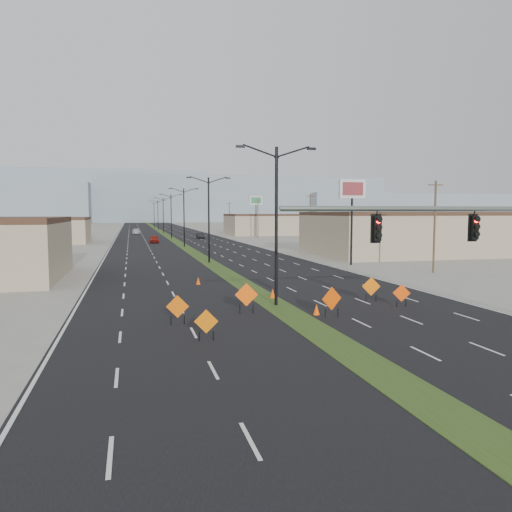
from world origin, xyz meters
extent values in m
plane|color=gray|center=(0.00, 0.00, 0.00)|extent=(600.00, 600.00, 0.00)
cube|color=black|center=(0.00, 100.00, 0.00)|extent=(25.00, 400.00, 0.02)
cube|color=#283F16|center=(0.00, 100.00, 0.00)|extent=(2.00, 400.00, 0.04)
cube|color=tan|center=(-32.00, 85.00, 2.25)|extent=(30.00, 14.00, 4.50)
cube|color=tan|center=(34.00, 45.00, 2.75)|extent=(36.00, 18.00, 5.50)
cube|color=tan|center=(38.00, 110.00, 2.50)|extent=(44.00, 16.00, 5.00)
cube|color=#8194A0|center=(40.00, 300.00, 14.00)|extent=(220.00, 50.00, 28.00)
cube|color=#8194A0|center=(180.00, 290.00, 9.00)|extent=(160.00, 50.00, 18.00)
cube|color=#8194A0|center=(-30.00, 320.00, 16.00)|extent=(140.00, 50.00, 32.00)
cylinder|color=slate|center=(5.20, 2.00, 6.10)|extent=(16.00, 0.24, 0.24)
cube|color=black|center=(1.70, 2.00, 5.22)|extent=(0.50, 0.28, 1.30)
sphere|color=#FF0C05|center=(1.70, 1.84, 5.57)|extent=(0.22, 0.22, 0.22)
cube|color=black|center=(6.70, 2.00, 5.22)|extent=(0.50, 0.28, 1.30)
sphere|color=#FF0C05|center=(6.70, 1.84, 5.57)|extent=(0.22, 0.22, 0.22)
cylinder|color=black|center=(0.00, 12.00, 5.00)|extent=(0.20, 0.20, 10.00)
cube|color=black|center=(-2.30, 12.00, 9.95)|extent=(0.55, 0.24, 0.14)
cube|color=black|center=(2.30, 12.00, 9.95)|extent=(0.55, 0.24, 0.14)
cylinder|color=black|center=(0.00, 40.00, 5.00)|extent=(0.20, 0.20, 10.00)
cube|color=black|center=(-2.30, 40.00, 9.95)|extent=(0.55, 0.24, 0.14)
cube|color=black|center=(2.30, 40.00, 9.95)|extent=(0.55, 0.24, 0.14)
cylinder|color=black|center=(0.00, 68.00, 5.00)|extent=(0.20, 0.20, 10.00)
cube|color=black|center=(-2.30, 68.00, 9.95)|extent=(0.55, 0.24, 0.14)
cube|color=black|center=(2.30, 68.00, 9.95)|extent=(0.55, 0.24, 0.14)
cylinder|color=black|center=(0.00, 96.00, 5.00)|extent=(0.20, 0.20, 10.00)
cube|color=black|center=(-2.30, 96.00, 9.95)|extent=(0.55, 0.24, 0.14)
cube|color=black|center=(2.30, 96.00, 9.95)|extent=(0.55, 0.24, 0.14)
cylinder|color=black|center=(0.00, 124.00, 5.00)|extent=(0.20, 0.20, 10.00)
cube|color=black|center=(-2.30, 124.00, 9.95)|extent=(0.55, 0.24, 0.14)
cube|color=black|center=(2.30, 124.00, 9.95)|extent=(0.55, 0.24, 0.14)
cylinder|color=black|center=(0.00, 152.00, 5.00)|extent=(0.20, 0.20, 10.00)
cube|color=black|center=(-2.30, 152.00, 9.95)|extent=(0.55, 0.24, 0.14)
cube|color=black|center=(2.30, 152.00, 9.95)|extent=(0.55, 0.24, 0.14)
cylinder|color=black|center=(0.00, 180.00, 5.00)|extent=(0.20, 0.20, 10.00)
cube|color=black|center=(-2.30, 180.00, 9.95)|extent=(0.55, 0.24, 0.14)
cube|color=black|center=(2.30, 180.00, 9.95)|extent=(0.55, 0.24, 0.14)
cylinder|color=#4C3823|center=(20.00, 25.00, 4.50)|extent=(0.20, 0.20, 9.00)
cube|color=#4C3823|center=(20.00, 25.00, 8.60)|extent=(1.60, 0.10, 0.10)
cylinder|color=#4C3823|center=(20.00, 60.00, 4.50)|extent=(0.20, 0.20, 9.00)
cube|color=#4C3823|center=(20.00, 60.00, 8.60)|extent=(1.60, 0.10, 0.10)
cylinder|color=#4C3823|center=(20.00, 95.00, 4.50)|extent=(0.20, 0.20, 9.00)
cube|color=#4C3823|center=(20.00, 95.00, 8.60)|extent=(1.60, 0.10, 0.10)
cylinder|color=#4C3823|center=(20.00, 130.00, 4.50)|extent=(0.20, 0.20, 9.00)
cube|color=#4C3823|center=(20.00, 130.00, 8.60)|extent=(1.60, 0.10, 0.10)
imported|color=maroon|center=(-4.55, 80.60, 0.74)|extent=(1.84, 4.37, 1.48)
imported|color=black|center=(6.46, 95.24, 0.67)|extent=(1.50, 4.10, 1.34)
imported|color=#B1B5BB|center=(-7.49, 121.43, 0.74)|extent=(2.07, 5.08, 1.47)
cube|color=#D96504|center=(-5.61, 4.34, 0.93)|extent=(1.10, 0.28, 1.12)
cylinder|color=black|center=(-5.94, 4.34, 0.23)|extent=(0.05, 0.05, 0.46)
cylinder|color=black|center=(-5.29, 4.34, 0.23)|extent=(0.05, 0.05, 0.46)
cube|color=#D95804|center=(-6.60, 7.94, 1.00)|extent=(1.20, 0.20, 1.20)
cylinder|color=black|center=(-6.95, 7.94, 0.25)|extent=(0.05, 0.05, 0.50)
cylinder|color=black|center=(-6.25, 7.94, 0.25)|extent=(0.05, 0.05, 0.50)
cube|color=#FF5605|center=(-2.40, 9.98, 1.13)|extent=(1.35, 0.23, 1.36)
cylinder|color=black|center=(-2.80, 9.98, 0.28)|extent=(0.05, 0.05, 0.57)
cylinder|color=black|center=(-2.01, 9.98, 0.28)|extent=(0.05, 0.05, 0.57)
cube|color=#E94804|center=(2.00, 7.70, 1.10)|extent=(1.29, 0.37, 1.32)
cylinder|color=black|center=(1.61, 7.70, 0.28)|extent=(0.05, 0.05, 0.55)
cylinder|color=black|center=(2.39, 7.70, 0.28)|extent=(0.05, 0.05, 0.55)
cube|color=#FD4805|center=(7.47, 9.56, 0.91)|extent=(1.03, 0.44, 1.09)
cylinder|color=black|center=(7.16, 9.56, 0.23)|extent=(0.05, 0.05, 0.45)
cylinder|color=black|center=(7.79, 9.56, 0.23)|extent=(0.05, 0.05, 0.45)
cube|color=orange|center=(6.52, 11.77, 1.04)|extent=(1.23, 0.25, 1.25)
cylinder|color=black|center=(6.16, 11.77, 0.26)|extent=(0.05, 0.05, 0.52)
cylinder|color=black|center=(6.88, 11.77, 0.26)|extent=(0.05, 0.05, 0.52)
cone|color=#F84E05|center=(0.53, 14.64, 0.34)|extent=(0.46, 0.46, 0.68)
cone|color=#FF5405|center=(1.45, 8.62, 0.32)|extent=(0.45, 0.45, 0.65)
cone|color=#EE3905|center=(3.97, 12.00, 0.29)|extent=(0.37, 0.37, 0.57)
cone|color=#E24904|center=(-3.60, 22.48, 0.32)|extent=(0.51, 0.51, 0.64)
cylinder|color=black|center=(15.26, 33.75, 3.97)|extent=(0.24, 0.24, 7.94)
cube|color=white|center=(15.26, 33.75, 8.57)|extent=(3.14, 0.44, 2.09)
cube|color=maroon|center=(15.26, 33.55, 8.57)|extent=(2.51, 0.13, 1.46)
cylinder|color=black|center=(20.87, 100.40, 4.10)|extent=(0.24, 0.24, 8.21)
cube|color=white|center=(20.87, 100.40, 8.85)|extent=(3.26, 0.78, 2.16)
cube|color=#378A52|center=(20.87, 100.20, 8.85)|extent=(2.57, 0.40, 1.51)
camera|label=1|loc=(-8.89, -18.15, 5.94)|focal=35.00mm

